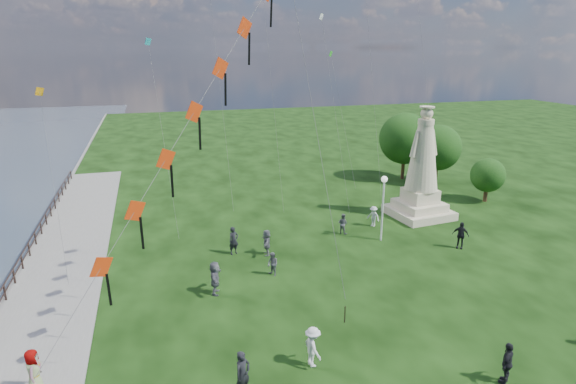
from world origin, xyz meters
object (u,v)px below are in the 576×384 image
object	(u,v)px
lamppost	(383,195)
person_0	(243,374)
person_10	(34,374)
person_1	(273,264)
person_9	(461,235)
person_7	(343,224)
person_2	(313,347)
statue	(422,176)
person_11	(267,242)
person_8	(373,216)
person_6	(234,241)
person_3	(507,363)
person_5	(215,278)

from	to	relation	value
lamppost	person_0	distance (m)	18.20
lamppost	person_10	size ratio (longest dim) A/B	2.45
person_1	person_9	size ratio (longest dim) A/B	0.78
person_7	person_1	bearing A→B (deg)	89.45
person_2	statue	bearing A→B (deg)	-51.88
statue	person_7	size ratio (longest dim) A/B	5.83
person_11	person_8	bearing A→B (deg)	117.02
person_9	person_8	bearing A→B (deg)	169.03
person_9	statue	bearing A→B (deg)	127.49
statue	person_0	xyz separation A→B (m)	(-17.83, -16.84, -2.39)
person_0	person_9	distance (m)	19.88
person_8	person_6	bearing A→B (deg)	-111.86
person_8	person_3	bearing A→B (deg)	-41.56
person_3	person_9	distance (m)	14.10
statue	person_3	world-z (taller)	statue
person_1	person_7	bearing A→B (deg)	102.03
person_5	person_3	bearing A→B (deg)	-124.23
person_7	person_0	bearing A→B (deg)	106.67
person_0	person_3	bearing A→B (deg)	-45.53
person_9	person_11	size ratio (longest dim) A/B	1.08
person_5	person_9	bearing A→B (deg)	-72.40
person_5	statue	bearing A→B (deg)	-53.00
person_2	person_8	distance (m)	17.81
lamppost	person_3	bearing A→B (deg)	-97.67
statue	person_8	size ratio (longest dim) A/B	5.57
person_8	statue	bearing A→B (deg)	70.67
person_11	person_7	bearing A→B (deg)	118.33
person_2	person_3	distance (m)	7.92
person_2	person_10	size ratio (longest dim) A/B	0.95
lamppost	person_9	world-z (taller)	lamppost
person_5	person_9	size ratio (longest dim) A/B	1.02
lamppost	person_1	xyz separation A→B (m)	(-8.80, -3.22, -2.68)
statue	person_2	size ratio (longest dim) A/B	4.85
person_7	person_11	size ratio (longest dim) A/B	0.87
statue	person_8	xyz separation A→B (m)	(-4.62, -1.11, -2.56)
person_5	person_10	size ratio (longest dim) A/B	1.00
person_5	person_11	distance (m)	5.91
lamppost	person_7	distance (m)	3.95
statue	person_11	world-z (taller)	statue
person_11	person_6	bearing A→B (deg)	-99.59
person_8	person_2	bearing A→B (deg)	-66.96
person_1	person_8	distance (m)	11.22
person_2	person_3	world-z (taller)	person_3
person_1	person_5	size ratio (longest dim) A/B	0.76
lamppost	person_10	xyz separation A→B (m)	(-20.34, -10.73, -2.45)
person_6	person_5	bearing A→B (deg)	-129.69
lamppost	person_7	xyz separation A→B (m)	(-2.12, 2.01, -2.65)
statue	person_8	world-z (taller)	statue
person_1	person_7	size ratio (longest dim) A/B	0.97
person_8	person_9	xyz separation A→B (m)	(3.83, -5.51, 0.15)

